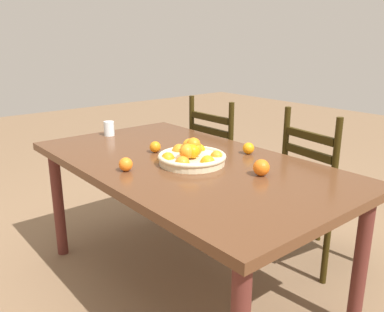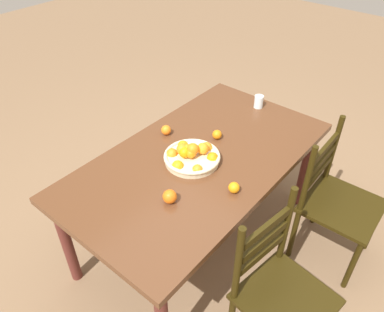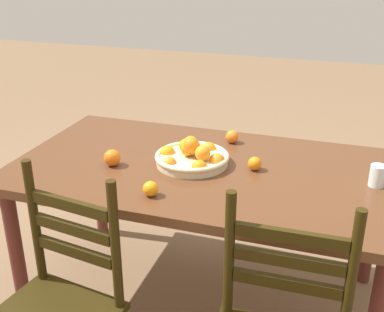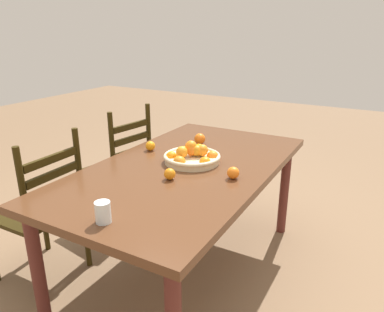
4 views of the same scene
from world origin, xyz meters
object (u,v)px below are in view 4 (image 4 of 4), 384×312
orange_loose_2 (233,173)px  fruit_bowl (192,156)px  chair_by_cabinet (121,169)px  orange_loose_0 (170,174)px  orange_loose_1 (150,146)px  chair_near_window (41,211)px  orange_loose_3 (200,139)px  dining_table (186,177)px  drinking_glass (103,212)px

orange_loose_2 → fruit_bowl: bearing=70.4°
chair_by_cabinet → orange_loose_0: 1.03m
orange_loose_1 → orange_loose_2: size_ratio=0.95×
chair_by_cabinet → orange_loose_2: chair_by_cabinet is taller
chair_near_window → orange_loose_3: 1.12m
orange_loose_3 → dining_table: bearing=-163.2°
orange_loose_0 → orange_loose_2: size_ratio=0.94×
dining_table → drinking_glass: bearing=-177.1°
fruit_bowl → chair_by_cabinet: bearing=71.8°
fruit_bowl → orange_loose_3: (0.34, 0.13, -0.00)m
dining_table → chair_by_cabinet: chair_by_cabinet is taller
orange_loose_1 → orange_loose_3: 0.36m
fruit_bowl → orange_loose_3: 0.37m
dining_table → drinking_glass: 0.76m
chair_near_window → fruit_bowl: size_ratio=2.76×
chair_by_cabinet → orange_loose_0: chair_by_cabinet is taller
chair_near_window → orange_loose_0: size_ratio=15.27×
dining_table → orange_loose_1: size_ratio=27.70×
dining_table → orange_loose_1: 0.38m
chair_near_window → orange_loose_1: 0.78m
orange_loose_3 → drinking_glass: (-1.15, -0.16, 0.01)m
dining_table → orange_loose_0: bearing=-171.6°
dining_table → chair_near_window: size_ratio=1.84×
chair_by_cabinet → orange_loose_0: size_ratio=15.48×
orange_loose_2 → orange_loose_3: size_ratio=0.86×
dining_table → orange_loose_2: 0.35m
chair_by_cabinet → orange_loose_0: bearing=64.5°
chair_near_window → orange_loose_3: bearing=143.5°
dining_table → orange_loose_0: (-0.23, -0.03, 0.11)m
orange_loose_3 → drinking_glass: 1.16m
fruit_bowl → orange_loose_0: bearing=-175.5°
dining_table → drinking_glass: drinking_glass is taller
chair_by_cabinet → drinking_glass: size_ratio=10.39×
orange_loose_0 → orange_loose_2: bearing=-58.7°
fruit_bowl → orange_loose_3: fruit_bowl is taller
dining_table → chair_by_cabinet: 0.87m
fruit_bowl → orange_loose_3: size_ratio=4.48×
orange_loose_1 → orange_loose_3: (0.28, -0.22, 0.01)m
chair_by_cabinet → fruit_bowl: (-0.26, -0.79, 0.32)m
dining_table → chair_by_cabinet: size_ratio=1.81×
orange_loose_0 → chair_by_cabinet: bearing=56.0°
dining_table → fruit_bowl: size_ratio=5.07×
drinking_glass → orange_loose_1: bearing=23.6°
chair_by_cabinet → fruit_bowl: 0.90m
chair_near_window → drinking_glass: size_ratio=10.25×
orange_loose_1 → orange_loose_3: bearing=-38.0°
fruit_bowl → orange_loose_1: 0.36m
dining_table → orange_loose_1: (0.12, 0.34, 0.11)m
chair_by_cabinet → orange_loose_1: chair_by_cabinet is taller
chair_near_window → orange_loose_2: chair_near_window is taller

